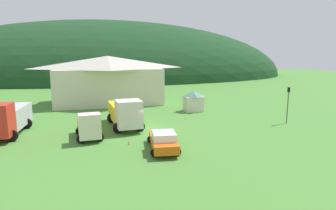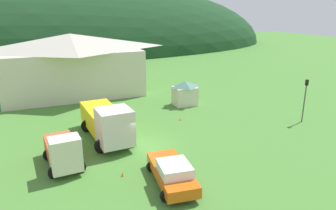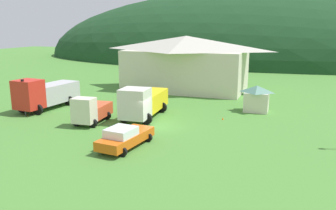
{
  "view_description": "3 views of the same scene",
  "coord_description": "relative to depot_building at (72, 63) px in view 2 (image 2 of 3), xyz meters",
  "views": [
    {
      "loc": [
        -5.67,
        -28.69,
        8.06
      ],
      "look_at": [
        3.54,
        6.13,
        1.58
      ],
      "focal_mm": 30.92,
      "sensor_mm": 36.0,
      "label": 1
    },
    {
      "loc": [
        -6.98,
        -21.8,
        10.6
      ],
      "look_at": [
        3.64,
        3.59,
        2.04
      ],
      "focal_mm": 33.32,
      "sensor_mm": 36.0,
      "label": 2
    },
    {
      "loc": [
        11.47,
        -28.08,
        8.95
      ],
      "look_at": [
        0.04,
        3.18,
        1.34
      ],
      "focal_mm": 36.99,
      "sensor_mm": 36.0,
      "label": 3
    }
  ],
  "objects": [
    {
      "name": "ground_plane",
      "position": [
        3.05,
        -19.18,
        -3.93
      ],
      "size": [
        200.0,
        200.0,
        0.0
      ],
      "primitive_type": "plane",
      "color": "#477F33"
    },
    {
      "name": "forested_hill_backdrop",
      "position": [
        3.05,
        52.08,
        -3.93
      ],
      "size": [
        125.01,
        60.0,
        37.26
      ],
      "primitive_type": "ellipsoid",
      "color": "#193D1E",
      "rests_on": "ground"
    },
    {
      "name": "depot_building",
      "position": [
        0.0,
        0.0,
        0.0
      ],
      "size": [
        17.68,
        10.69,
        7.63
      ],
      "color": "beige",
      "rests_on": "ground"
    },
    {
      "name": "play_shed_cream",
      "position": [
        11.02,
        -10.19,
        -2.48
      ],
      "size": [
        2.69,
        2.17,
        2.83
      ],
      "color": "beige",
      "rests_on": "ground"
    },
    {
      "name": "light_truck_cream",
      "position": [
        -3.07,
        -20.23,
        -2.68
      ],
      "size": [
        2.65,
        4.91,
        2.67
      ],
      "rotation": [
        0.0,
        0.0,
        -1.5
      ],
      "color": "beige",
      "rests_on": "ground"
    },
    {
      "name": "flatbed_truck_yellow",
      "position": [
        0.74,
        -16.71,
        -2.27
      ],
      "size": [
        3.64,
        8.1,
        3.34
      ],
      "rotation": [
        0.0,
        0.0,
        -1.5
      ],
      "color": "silver",
      "rests_on": "ground"
    },
    {
      "name": "service_pickup_orange",
      "position": [
        2.98,
        -25.13,
        -3.1
      ],
      "size": [
        2.84,
        5.47,
        1.66
      ],
      "rotation": [
        0.0,
        0.0,
        -1.69
      ],
      "color": "#DA5B13",
      "rests_on": "ground"
    },
    {
      "name": "traffic_light_east",
      "position": [
        19.15,
        -19.66,
        -1.35
      ],
      "size": [
        0.2,
        0.32,
        4.21
      ],
      "color": "#4C4C51",
      "rests_on": "ground"
    },
    {
      "name": "traffic_cone_near_pickup",
      "position": [
        8.35,
        -14.74,
        -3.93
      ],
      "size": [
        0.36,
        0.36,
        0.48
      ],
      "primitive_type": "cone",
      "color": "orange",
      "rests_on": "ground"
    },
    {
      "name": "traffic_cone_mid_row",
      "position": [
        0.34,
        -22.99,
        -3.93
      ],
      "size": [
        0.36,
        0.36,
        0.63
      ],
      "primitive_type": "cone",
      "color": "orange",
      "rests_on": "ground"
    }
  ]
}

